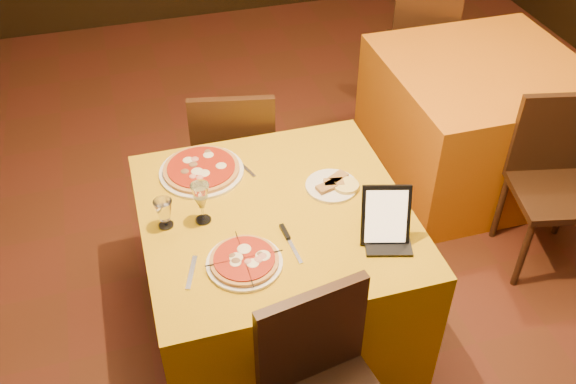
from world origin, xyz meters
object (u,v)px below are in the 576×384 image
object	(u,v)px
side_table	(476,121)
pizza_far	(201,170)
chair_main_far	(235,152)
pizza_near	(244,262)
main_table	(276,273)
water_glass	(164,214)
chair_side_far	(418,46)
tablet	(386,215)
chair_side_near	(557,193)
wine_glass	(201,203)

from	to	relation	value
side_table	pizza_far	distance (m)	1.84
chair_main_far	pizza_near	size ratio (longest dim) A/B	3.12
main_table	pizza_near	xyz separation A→B (m)	(-0.19, -0.26, 0.39)
pizza_near	water_glass	distance (m)	0.39
water_glass	chair_side_far	bearing A→B (deg)	40.56
water_glass	chair_main_far	bearing A→B (deg)	60.93
main_table	pizza_far	xyz separation A→B (m)	(-0.25, 0.34, 0.39)
tablet	chair_side_far	bearing A→B (deg)	76.03
main_table	pizza_near	world-z (taller)	pizza_near
chair_side_near	chair_side_far	bearing A→B (deg)	102.17
main_table	chair_side_far	distance (m)	2.24
main_table	side_table	size ratio (longest dim) A/B	1.00
chair_side_near	wine_glass	distance (m)	1.81
tablet	pizza_near	bearing A→B (deg)	-165.54
chair_main_far	chair_side_near	bearing A→B (deg)	163.72
side_table	chair_side_near	size ratio (longest dim) A/B	1.21
water_glass	tablet	bearing A→B (deg)	-20.65
main_table	wine_glass	bearing A→B (deg)	174.54
main_table	chair_main_far	size ratio (longest dim) A/B	1.21
chair_main_far	tablet	xyz separation A→B (m)	(0.37, -1.11, 0.41)
main_table	water_glass	distance (m)	0.63
chair_side_near	pizza_far	size ratio (longest dim) A/B	2.42
wine_glass	tablet	bearing A→B (deg)	-24.01
wine_glass	water_glass	distance (m)	0.15
chair_side_near	chair_side_far	world-z (taller)	same
chair_main_far	chair_side_near	xyz separation A→B (m)	(1.47, -0.78, 0.00)
chair_main_far	pizza_far	xyz separation A→B (m)	(-0.25, -0.50, 0.31)
chair_main_far	pizza_far	distance (m)	0.64
main_table	pizza_far	size ratio (longest dim) A/B	2.93
tablet	water_glass	bearing A→B (deg)	174.89
wine_glass	main_table	bearing A→B (deg)	-5.46
main_table	chair_side_far	bearing A→B (deg)	48.77
main_table	chair_side_near	distance (m)	1.48
chair_side_near	chair_main_far	bearing A→B (deg)	164.21
chair_main_far	pizza_near	bearing A→B (deg)	91.87
chair_side_near	pizza_near	bearing A→B (deg)	-157.08
water_glass	tablet	world-z (taller)	tablet
side_table	chair_side_far	bearing A→B (deg)	90.00
main_table	chair_side_far	xyz separation A→B (m)	(1.47, 1.68, 0.08)
chair_side_far	water_glass	size ratio (longest dim) A/B	7.00
main_table	wine_glass	size ratio (longest dim) A/B	5.79
main_table	water_glass	xyz separation A→B (m)	(-0.45, 0.04, 0.44)
main_table	pizza_near	size ratio (longest dim) A/B	3.78
chair_main_far	pizza_near	world-z (taller)	chair_main_far
main_table	pizza_far	distance (m)	0.57
chair_main_far	water_glass	world-z (taller)	chair_main_far
pizza_far	wine_glass	distance (m)	0.32
tablet	pizza_far	bearing A→B (deg)	150.99
pizza_near	tablet	world-z (taller)	tablet
chair_main_far	wine_glass	bearing A→B (deg)	81.71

